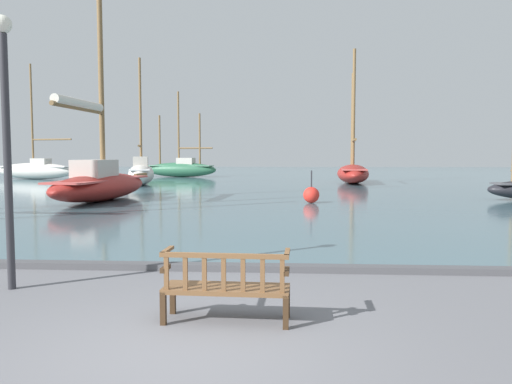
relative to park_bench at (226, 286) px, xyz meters
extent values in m
plane|color=slate|center=(-0.37, -1.02, -0.47)|extent=(160.00, 160.00, 0.00)
cube|color=#476670|center=(-0.37, 42.98, -0.43)|extent=(100.00, 80.00, 0.08)
cube|color=#4C4C50|center=(-0.37, 2.83, -0.41)|extent=(40.00, 0.30, 0.12)
cube|color=#3D2A19|center=(-0.75, 0.29, -0.26)|extent=(0.07, 0.07, 0.42)
cube|color=#3D2A19|center=(0.77, 0.23, -0.26)|extent=(0.07, 0.07, 0.42)
cube|color=#3D2A19|center=(-0.77, -0.16, -0.26)|extent=(0.07, 0.07, 0.42)
cube|color=#3D2A19|center=(0.76, -0.22, -0.26)|extent=(0.07, 0.07, 0.42)
cube|color=brown|center=(0.00, 0.04, -0.05)|extent=(1.62, 0.58, 0.06)
cube|color=brown|center=(-0.01, -0.18, 0.42)|extent=(1.60, 0.11, 0.06)
cube|color=brown|center=(-0.73, -0.16, 0.19)|extent=(0.06, 0.04, 0.41)
cube|color=brown|center=(-0.49, -0.17, 0.19)|extent=(0.06, 0.04, 0.41)
cube|color=brown|center=(-0.25, -0.17, 0.19)|extent=(0.06, 0.04, 0.41)
cube|color=brown|center=(-0.01, -0.18, 0.19)|extent=(0.06, 0.04, 0.41)
cube|color=brown|center=(0.23, -0.19, 0.19)|extent=(0.06, 0.04, 0.41)
cube|color=brown|center=(0.47, -0.20, 0.19)|extent=(0.06, 0.04, 0.41)
cube|color=brown|center=(0.71, -0.21, 0.19)|extent=(0.06, 0.04, 0.41)
cube|color=#3D2A19|center=(-0.77, -0.02, 0.22)|extent=(0.07, 0.30, 0.06)
cube|color=brown|center=(-0.77, 0.07, 0.43)|extent=(0.08, 0.47, 0.04)
cube|color=#3D2A19|center=(0.77, -0.08, 0.22)|extent=(0.07, 0.30, 0.06)
cube|color=brown|center=(0.77, 0.01, 0.43)|extent=(0.08, 0.47, 0.04)
ellipsoid|color=silver|center=(-20.81, 35.32, 0.31)|extent=(7.96, 3.42, 1.40)
cube|color=white|center=(-20.81, 35.32, 0.69)|extent=(6.95, 2.79, 0.08)
cube|color=beige|center=(-20.25, 35.19, 1.06)|extent=(1.65, 1.25, 0.66)
cylinder|color=brown|center=(-21.00, 35.36, 5.06)|extent=(0.17, 0.17, 8.65)
cylinder|color=brown|center=(-19.12, 34.92, 2.99)|extent=(3.81, 1.01, 0.14)
ellipsoid|color=maroon|center=(-7.69, 15.99, 0.22)|extent=(2.95, 8.39, 1.22)
cube|color=#C6514C|center=(-7.69, 15.99, 0.55)|extent=(2.29, 7.36, 0.08)
cube|color=beige|center=(-7.73, 15.37, 1.02)|extent=(1.45, 2.25, 0.86)
cylinder|color=brown|center=(-7.67, 16.19, 6.14)|extent=(0.24, 0.24, 11.09)
cylinder|color=brown|center=(-7.83, 14.08, 3.59)|extent=(0.50, 4.24, 0.19)
cylinder|color=silver|center=(-7.83, 14.08, 3.78)|extent=(0.65, 3.83, 0.38)
cylinder|color=brown|center=(-7.33, 20.90, 0.57)|extent=(0.30, 1.62, 0.19)
ellipsoid|color=#2D6647|center=(-9.30, 40.40, 0.29)|extent=(7.24, 3.03, 1.37)
cube|color=#5B9375|center=(-9.30, 40.40, 0.67)|extent=(6.33, 2.44, 0.08)
cube|color=beige|center=(-8.78, 40.30, 1.06)|extent=(1.73, 1.24, 0.70)
cylinder|color=brown|center=(-9.47, 40.43, 4.16)|extent=(0.18, 0.18, 6.90)
cylinder|color=brown|center=(-7.83, 40.12, 2.32)|extent=(3.32, 0.76, 0.14)
cylinder|color=brown|center=(-11.37, 40.79, 3.07)|extent=(0.18, 0.18, 4.73)
cylinder|color=brown|center=(-7.40, 40.04, 3.12)|extent=(0.18, 0.18, 4.83)
ellipsoid|color=maroon|center=(5.62, 31.09, 0.29)|extent=(3.06, 8.54, 1.36)
cube|color=#C6514C|center=(5.62, 31.09, 0.67)|extent=(2.40, 7.49, 0.08)
cylinder|color=brown|center=(5.64, 31.30, 5.07)|extent=(0.23, 0.23, 8.73)
cylinder|color=brown|center=(5.44, 29.25, 2.70)|extent=(0.57, 4.11, 0.18)
cylinder|color=brown|center=(5.86, 33.59, 4.37)|extent=(0.23, 0.23, 7.33)
ellipsoid|color=silver|center=(-9.44, 28.12, 0.32)|extent=(3.57, 7.88, 1.42)
cube|color=white|center=(-9.44, 28.12, 0.71)|extent=(2.93, 6.88, 0.08)
cube|color=beige|center=(-9.30, 27.56, 1.16)|extent=(1.30, 1.70, 0.82)
cylinder|color=brown|center=(-9.49, 28.31, 4.57)|extent=(0.17, 0.17, 7.64)
cylinder|color=brown|center=(-9.07, 26.66, 2.26)|extent=(0.97, 3.32, 0.14)
cylinder|color=#2D2D33|center=(-3.59, 1.35, 1.52)|extent=(0.12, 0.12, 3.98)
sphere|color=silver|center=(-3.59, 1.35, 3.65)|extent=(0.28, 0.28, 0.28)
sphere|color=red|center=(1.80, 15.20, -0.04)|extent=(0.69, 0.69, 0.69)
cylinder|color=#2D2D33|center=(1.80, 15.20, 0.65)|extent=(0.06, 0.06, 0.70)
camera|label=1|loc=(0.77, -6.17, 1.65)|focal=35.00mm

